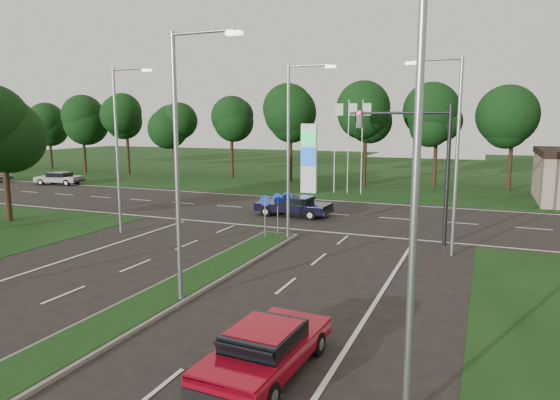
% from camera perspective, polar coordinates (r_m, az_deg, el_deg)
% --- Properties ---
extents(ground, '(160.00, 160.00, 0.00)m').
position_cam_1_polar(ground, '(14.31, -28.23, -17.69)').
color(ground, black).
rests_on(ground, ground).
extents(verge_far, '(160.00, 50.00, 0.02)m').
position_cam_1_polar(verge_far, '(63.99, 13.24, 3.17)').
color(verge_far, black).
rests_on(verge_far, ground).
extents(cross_road, '(160.00, 12.00, 0.02)m').
position_cam_1_polar(cross_road, '(34.04, 4.63, -1.53)').
color(cross_road, black).
rests_on(cross_road, ground).
extents(median_kerb, '(2.00, 26.00, 0.12)m').
position_cam_1_polar(median_kerb, '(16.82, -17.44, -12.76)').
color(median_kerb, slate).
rests_on(median_kerb, ground).
extents(streetlight_median_near, '(2.53, 0.22, 9.00)m').
position_cam_1_polar(streetlight_median_near, '(16.70, -11.18, 5.05)').
color(streetlight_median_near, gray).
rests_on(streetlight_median_near, ground).
extents(streetlight_median_far, '(2.53, 0.22, 9.00)m').
position_cam_1_polar(streetlight_median_far, '(25.62, 1.36, 6.50)').
color(streetlight_median_far, gray).
rests_on(streetlight_median_far, ground).
extents(streetlight_left_far, '(2.53, 0.22, 9.00)m').
position_cam_1_polar(streetlight_left_far, '(28.69, -17.87, 6.34)').
color(streetlight_left_far, gray).
rests_on(streetlight_left_far, ground).
extents(streetlight_right_far, '(2.53, 0.22, 9.00)m').
position_cam_1_polar(streetlight_right_far, '(23.94, 19.15, 5.85)').
color(streetlight_right_far, gray).
rests_on(streetlight_right_far, ground).
extents(streetlight_right_near, '(2.53, 0.22, 9.00)m').
position_cam_1_polar(streetlight_right_near, '(10.03, 14.11, 2.47)').
color(streetlight_right_near, gray).
rests_on(streetlight_right_near, ground).
extents(traffic_signal, '(5.10, 0.42, 7.00)m').
position_cam_1_polar(traffic_signal, '(26.09, 15.83, 5.28)').
color(traffic_signal, black).
rests_on(traffic_signal, ground).
extents(median_signs, '(1.16, 1.76, 2.38)m').
position_cam_1_polar(median_signs, '(26.71, -0.35, -0.65)').
color(median_signs, gray).
rests_on(median_signs, ground).
extents(gas_pylon, '(5.80, 1.26, 8.00)m').
position_cam_1_polar(gas_pylon, '(43.36, 3.61, 4.99)').
color(gas_pylon, silver).
rests_on(gas_pylon, ground).
extents(treeline_far, '(6.00, 6.00, 9.90)m').
position_cam_1_polar(treeline_far, '(48.87, 10.70, 9.56)').
color(treeline_far, black).
rests_on(treeline_far, ground).
extents(red_sedan, '(2.04, 4.53, 1.22)m').
position_cam_1_polar(red_sedan, '(12.81, -1.66, -16.52)').
color(red_sedan, maroon).
rests_on(red_sedan, ground).
extents(navy_sedan, '(4.91, 2.16, 1.34)m').
position_cam_1_polar(navy_sedan, '(32.82, 1.56, -0.62)').
color(navy_sedan, black).
rests_on(navy_sedan, ground).
extents(far_car_a, '(4.63, 2.68, 1.25)m').
position_cam_1_polar(far_car_a, '(53.93, -23.94, 2.32)').
color(far_car_a, gray).
rests_on(far_car_a, ground).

